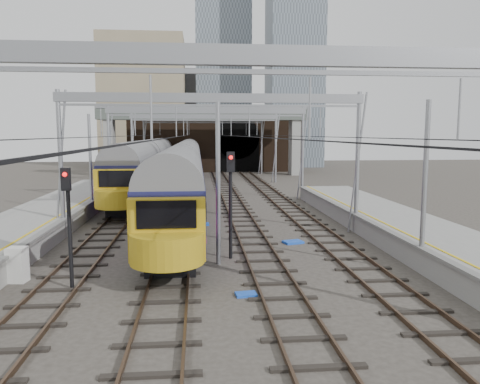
{
  "coord_description": "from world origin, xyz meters",
  "views": [
    {
      "loc": [
        -0.87,
        -17.87,
        5.67
      ],
      "look_at": [
        1.5,
        8.16,
        2.4
      ],
      "focal_mm": 35.0,
      "sensor_mm": 36.0,
      "label": 1
    }
  ],
  "objects": [
    {
      "name": "retaining_wall",
      "position": [
        1.4,
        51.93,
        4.33
      ],
      "size": [
        28.0,
        2.75,
        9.0
      ],
      "color": "black",
      "rests_on": "ground"
    },
    {
      "name": "overbridge",
      "position": [
        0.0,
        46.0,
        7.27
      ],
      "size": [
        28.0,
        3.0,
        9.25
      ],
      "color": "gray",
      "rests_on": "ground"
    },
    {
      "name": "signal_near_left",
      "position": [
        -5.52,
        -0.82,
        2.85
      ],
      "size": [
        0.33,
        0.45,
        4.47
      ],
      "rotation": [
        0.0,
        0.0,
        -0.11
      ],
      "color": "black",
      "rests_on": "ground"
    },
    {
      "name": "equip_cover_c",
      "position": [
        4.05,
        5.62,
        0.06
      ],
      "size": [
        1.13,
        0.93,
        0.11
      ],
      "primitive_type": "cube",
      "rotation": [
        0.0,
        0.0,
        0.28
      ],
      "color": "blue",
      "rests_on": "ground"
    },
    {
      "name": "equip_cover_a",
      "position": [
        0.78,
        -2.07,
        0.04
      ],
      "size": [
        0.78,
        0.59,
        0.09
      ],
      "primitive_type": "cube",
      "rotation": [
        0.0,
        0.0,
        0.11
      ],
      "color": "blue",
      "rests_on": "ground"
    },
    {
      "name": "ground",
      "position": [
        0.0,
        0.0,
        0.0
      ],
      "size": [
        160.0,
        160.0,
        0.0
      ],
      "primitive_type": "plane",
      "color": "#38332D",
      "rests_on": "ground"
    },
    {
      "name": "tracks",
      "position": [
        0.0,
        15.0,
        0.02
      ],
      "size": [
        14.4,
        80.0,
        0.22
      ],
      "color": "#4C3828",
      "rests_on": "ground"
    },
    {
      "name": "equip_cover_b",
      "position": [
        -0.69,
        10.92,
        0.06
      ],
      "size": [
        0.99,
        0.7,
        0.11
      ],
      "primitive_type": "cube",
      "rotation": [
        0.0,
        0.0,
        0.02
      ],
      "color": "blue",
      "rests_on": "ground"
    },
    {
      "name": "city_skyline",
      "position": [
        2.73,
        70.48,
        17.09
      ],
      "size": [
        37.5,
        27.5,
        60.0
      ],
      "color": "tan",
      "rests_on": "ground"
    },
    {
      "name": "train_second",
      "position": [
        -6.0,
        37.98,
        2.59
      ],
      "size": [
        2.98,
        51.62,
        5.06
      ],
      "color": "black",
      "rests_on": "ground"
    },
    {
      "name": "overhead_line",
      "position": [
        0.0,
        21.49,
        6.57
      ],
      "size": [
        16.8,
        80.0,
        8.0
      ],
      "color": "gray",
      "rests_on": "ground"
    },
    {
      "name": "train_main",
      "position": [
        -2.0,
        32.32,
        2.55
      ],
      "size": [
        2.9,
        66.95,
        4.95
      ],
      "color": "black",
      "rests_on": "ground"
    },
    {
      "name": "signal_near_centre",
      "position": [
        0.59,
        2.87,
        3.07
      ],
      "size": [
        0.35,
        0.47,
        4.87
      ],
      "rotation": [
        0.0,
        0.0,
        0.02
      ],
      "color": "black",
      "rests_on": "ground"
    },
    {
      "name": "relay_cabinet",
      "position": [
        -7.8,
        0.25,
        0.68
      ],
      "size": [
        0.74,
        0.65,
        1.36
      ],
      "primitive_type": "cube",
      "rotation": [
        0.0,
        0.0,
        -0.13
      ],
      "color": "silver",
      "rests_on": "ground"
    }
  ]
}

